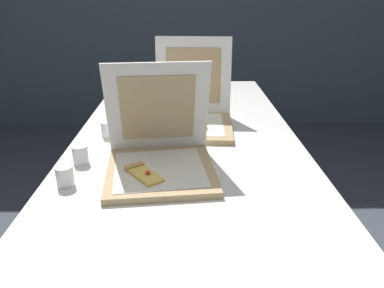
{
  "coord_description": "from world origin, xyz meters",
  "views": [
    {
      "loc": [
        -0.0,
        -0.77,
        1.3
      ],
      "look_at": [
        0.02,
        0.42,
        0.8
      ],
      "focal_mm": 34.41,
      "sensor_mm": 36.0,
      "label": 1
    }
  ],
  "objects": [
    {
      "name": "cup_white_mid",
      "position": [
        -0.32,
        0.65,
        0.77
      ],
      "size": [
        0.05,
        0.05,
        0.06
      ],
      "primitive_type": "cylinder",
      "color": "white",
      "rests_on": "table"
    },
    {
      "name": "table",
      "position": [
        0.0,
        0.58,
        0.69
      ],
      "size": [
        0.91,
        2.09,
        0.74
      ],
      "color": "silver",
      "rests_on": "ground"
    },
    {
      "name": "cup_white_near_left",
      "position": [
        -0.37,
        0.24,
        0.77
      ],
      "size": [
        0.05,
        0.05,
        0.06
      ],
      "primitive_type": "cylinder",
      "color": "white",
      "rests_on": "table"
    },
    {
      "name": "cup_white_near_center",
      "position": [
        -0.37,
        0.4,
        0.77
      ],
      "size": [
        0.05,
        0.05,
        0.06
      ],
      "primitive_type": "cylinder",
      "color": "white",
      "rests_on": "table"
    },
    {
      "name": "pizza_box_front",
      "position": [
        -0.09,
        0.33,
        0.79
      ],
      "size": [
        0.38,
        0.38,
        0.36
      ],
      "rotation": [
        0.0,
        0.0,
        0.1
      ],
      "color": "tan",
      "rests_on": "table"
    },
    {
      "name": "pizza_box_middle",
      "position": [
        0.03,
        0.77,
        0.79
      ],
      "size": [
        0.37,
        0.41,
        0.37
      ],
      "rotation": [
        0.0,
        0.0,
        -0.06
      ],
      "color": "tan",
      "rests_on": "table"
    },
    {
      "name": "cup_white_far",
      "position": [
        -0.21,
        0.9,
        0.77
      ],
      "size": [
        0.05,
        0.05,
        0.06
      ],
      "primitive_type": "cylinder",
      "color": "white",
      "rests_on": "table"
    }
  ]
}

